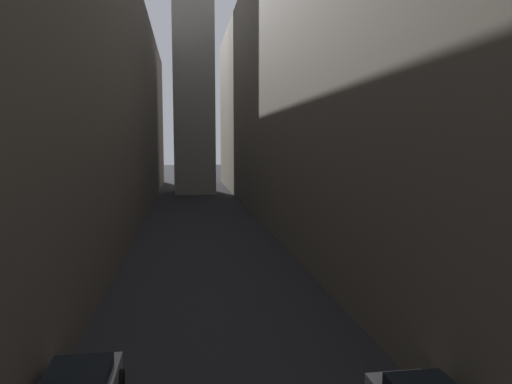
% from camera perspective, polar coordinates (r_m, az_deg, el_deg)
% --- Properties ---
extents(ground_plane, '(264.00, 264.00, 0.00)m').
position_cam_1_polar(ground_plane, '(36.94, -6.21, -5.74)').
color(ground_plane, '#232326').
extents(building_block_left, '(15.32, 108.00, 22.63)m').
position_cam_1_polar(building_block_left, '(40.10, -26.04, 10.86)').
color(building_block_left, '#60594F').
rests_on(building_block_left, ground).
extents(building_block_right, '(11.85, 108.00, 25.79)m').
position_cam_1_polar(building_block_right, '(40.65, 10.23, 13.53)').
color(building_block_right, '#756B5B').
rests_on(building_block_right, ground).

